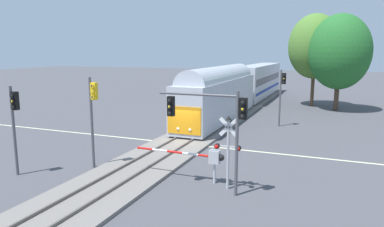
# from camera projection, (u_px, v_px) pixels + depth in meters

# --- Properties ---
(ground_plane) EXTENTS (220.00, 220.00, 0.00)m
(ground_plane) POSITION_uv_depth(u_px,v_px,m) (181.00, 144.00, 26.91)
(ground_plane) COLOR #47474C
(road_centre_stripe) EXTENTS (44.00, 0.20, 0.01)m
(road_centre_stripe) POSITION_uv_depth(u_px,v_px,m) (181.00, 144.00, 26.91)
(road_centre_stripe) COLOR beige
(road_centre_stripe) RESTS_ON ground
(railway_track) EXTENTS (4.40, 80.00, 0.32)m
(railway_track) POSITION_uv_depth(u_px,v_px,m) (181.00, 142.00, 26.89)
(railway_track) COLOR slate
(railway_track) RESTS_ON ground
(commuter_train) EXTENTS (3.04, 38.96, 5.16)m
(commuter_train) POSITION_uv_depth(u_px,v_px,m) (242.00, 85.00, 43.38)
(commuter_train) COLOR #B2B7C1
(commuter_train) RESTS_ON railway_track
(crossing_gate_near) EXTENTS (5.18, 0.40, 1.80)m
(crossing_gate_near) POSITION_uv_depth(u_px,v_px,m) (206.00, 157.00, 18.80)
(crossing_gate_near) COLOR #B7B7BC
(crossing_gate_near) RESTS_ON ground
(crossing_signal_mast) EXTENTS (1.36, 0.44, 3.80)m
(crossing_signal_mast) POSITION_uv_depth(u_px,v_px,m) (228.00, 145.00, 17.64)
(crossing_signal_mast) COLOR #B2B2B7
(crossing_signal_mast) RESTS_ON ground
(traffic_signal_median) EXTENTS (0.53, 0.38, 5.44)m
(traffic_signal_median) POSITION_uv_depth(u_px,v_px,m) (93.00, 108.00, 20.72)
(traffic_signal_median) COLOR #4C4C51
(traffic_signal_median) RESTS_ON ground
(traffic_signal_near_right) EXTENTS (4.48, 0.38, 5.10)m
(traffic_signal_near_right) POSITION_uv_depth(u_px,v_px,m) (213.00, 116.00, 17.00)
(traffic_signal_near_right) COLOR #4C4C51
(traffic_signal_near_right) RESTS_ON ground
(traffic_signal_far_side) EXTENTS (0.53, 0.38, 5.26)m
(traffic_signal_far_side) POSITION_uv_depth(u_px,v_px,m) (282.00, 89.00, 32.47)
(traffic_signal_far_side) COLOR #4C4C51
(traffic_signal_far_side) RESTS_ON ground
(traffic_signal_near_left) EXTENTS (0.53, 0.38, 5.05)m
(traffic_signal_near_left) POSITION_uv_depth(u_px,v_px,m) (14.00, 116.00, 19.48)
(traffic_signal_near_left) COLOR #4C4C51
(traffic_signal_near_left) RESTS_ON ground
(oak_far_right) EXTENTS (6.99, 6.99, 11.17)m
(oak_far_right) POSITION_uv_depth(u_px,v_px,m) (340.00, 52.00, 40.91)
(oak_far_right) COLOR #4C3828
(oak_far_right) RESTS_ON ground
(elm_centre_background) EXTENTS (6.47, 6.47, 11.51)m
(elm_centre_background) POSITION_uv_depth(u_px,v_px,m) (315.00, 46.00, 44.06)
(elm_centre_background) COLOR brown
(elm_centre_background) RESTS_ON ground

